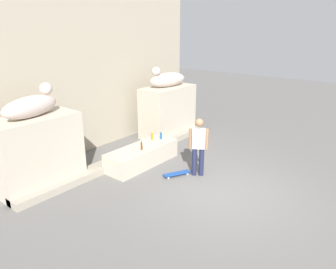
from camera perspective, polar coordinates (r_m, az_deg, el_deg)
ground_plane at (r=8.39m, az=10.01°, el=-10.19°), size 40.00×40.00×0.00m
facade_wall at (r=11.01m, az=-14.93°, el=12.74°), size 9.69×0.60×5.97m
pedestal_left at (r=8.92m, az=-22.39°, el=-2.91°), size 2.18×1.10×1.89m
pedestal_right at (r=12.24m, az=-0.05°, el=4.20°), size 2.18×1.10×1.89m
statue_reclining_left at (r=8.59m, az=-23.21°, el=4.80°), size 1.68×0.88×0.78m
statue_reclining_right at (r=11.97m, az=-0.18°, el=9.87°), size 1.67×0.84×0.78m
ledge_block at (r=9.79m, az=-4.63°, el=-3.74°), size 2.43×0.85×0.57m
skater at (r=8.86m, az=5.46°, el=-1.81°), size 0.37×0.46×1.67m
skateboard at (r=9.11m, az=1.60°, el=-6.99°), size 0.81×0.54×0.08m
bottle_orange at (r=10.23m, az=-2.86°, el=-0.34°), size 0.07×0.07×0.27m
bottle_blue at (r=10.26m, az=-1.27°, el=-0.24°), size 0.07×0.07×0.27m
bottle_brown at (r=9.40m, az=-4.74°, el=-2.05°), size 0.06×0.06×0.29m
bottle_clear at (r=9.75m, az=-4.40°, el=-1.38°), size 0.08×0.08×0.26m
stair_step at (r=10.26m, az=-7.05°, el=-3.88°), size 7.57×0.50×0.20m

